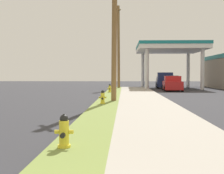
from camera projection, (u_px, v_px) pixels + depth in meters
name	position (u px, v px, depth m)	size (l,w,h in m)	color
fire_hydrant_nearest	(64.00, 133.00, 7.24)	(0.42, 0.38, 0.74)	yellow
fire_hydrant_second	(103.00, 98.00, 18.01)	(0.42, 0.38, 0.74)	yellow
fire_hydrant_third	(110.00, 89.00, 29.55)	(0.42, 0.37, 0.74)	yellow
utility_pole_midground	(114.00, 18.00, 19.90)	(0.77, 1.29, 9.90)	olive
utility_pole_background	(119.00, 46.00, 39.49)	(0.61, 1.35, 9.90)	olive
car_red_by_near_pump	(172.00, 84.00, 34.40)	(2.16, 4.59, 1.57)	red
truck_navy_at_forecourt	(165.00, 81.00, 41.52)	(2.46, 5.52, 1.97)	navy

